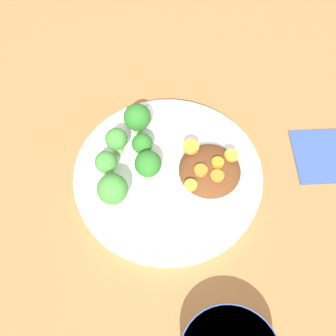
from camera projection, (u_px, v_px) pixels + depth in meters
ground_plane at (168, 179)px, 0.72m from camera, size 4.00×4.00×0.00m
plate at (168, 175)px, 0.71m from camera, size 0.29×0.29×0.02m
stew_mound at (210, 171)px, 0.69m from camera, size 0.09×0.09×0.03m
broccoli_floret_0 at (148, 167)px, 0.68m from camera, size 0.04×0.04×0.05m
broccoli_floret_1 at (117, 140)px, 0.70m from camera, size 0.03×0.03×0.05m
broccoli_floret_2 at (113, 190)px, 0.65m from camera, size 0.04×0.04×0.06m
broccoli_floret_3 at (137, 118)px, 0.72m from camera, size 0.04×0.04×0.06m
broccoli_floret_4 at (142, 145)px, 0.70m from camera, size 0.03×0.03×0.05m
broccoli_floret_5 at (106, 163)px, 0.69m from camera, size 0.03×0.03×0.04m
carrot_slice_0 at (201, 170)px, 0.67m from camera, size 0.02×0.02×0.01m
carrot_slice_1 at (218, 163)px, 0.68m from camera, size 0.02×0.02×0.01m
carrot_slice_2 at (191, 147)px, 0.69m from camera, size 0.02×0.02×0.01m
carrot_slice_3 at (191, 185)px, 0.66m from camera, size 0.02×0.02×0.00m
carrot_slice_4 at (217, 176)px, 0.67m from camera, size 0.02×0.02×0.00m
carrot_slice_5 at (231, 154)px, 0.69m from camera, size 0.02×0.02×0.01m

